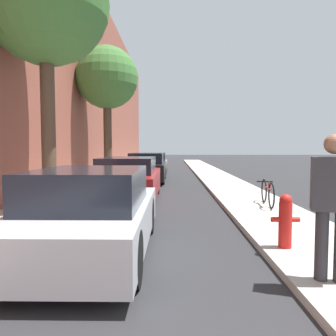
% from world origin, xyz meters
% --- Properties ---
extents(ground_plane, '(120.00, 120.00, 0.00)m').
position_xyz_m(ground_plane, '(0.00, 16.00, 0.00)').
color(ground_plane, '#28282B').
extents(sidewalk_left, '(2.00, 52.00, 0.12)m').
position_xyz_m(sidewalk_left, '(-2.90, 16.00, 0.06)').
color(sidewalk_left, '#ADA89E').
rests_on(sidewalk_left, ground).
extents(sidewalk_right, '(2.00, 52.00, 0.12)m').
position_xyz_m(sidewalk_right, '(2.90, 16.00, 0.06)').
color(sidewalk_right, '#ADA89E').
rests_on(sidewalk_right, ground).
extents(building_facade_left, '(0.70, 52.00, 10.98)m').
position_xyz_m(building_facade_left, '(-4.25, 16.00, 5.49)').
color(building_facade_left, brown).
rests_on(building_facade_left, ground).
extents(parked_car_silver, '(1.81, 4.07, 1.37)m').
position_xyz_m(parked_car_silver, '(-0.80, 5.34, 0.66)').
color(parked_car_silver, black).
rests_on(parked_car_silver, ground).
extents(parked_car_red, '(1.85, 4.68, 1.39)m').
position_xyz_m(parked_car_red, '(-0.94, 10.63, 0.67)').
color(parked_car_red, black).
rests_on(parked_car_red, ground).
extents(parked_car_black, '(1.80, 4.51, 1.44)m').
position_xyz_m(parked_car_black, '(-0.80, 16.40, 0.68)').
color(parked_car_black, black).
rests_on(parked_car_black, ground).
extents(parked_car_grey, '(1.77, 4.51, 1.36)m').
position_xyz_m(parked_car_grey, '(-0.81, 22.23, 0.64)').
color(parked_car_grey, black).
rests_on(parked_car_grey, ground).
extents(street_tree_near, '(3.19, 3.19, 6.85)m').
position_xyz_m(street_tree_near, '(-2.70, 8.53, 5.33)').
color(street_tree_near, '#4C3A2B').
rests_on(street_tree_near, sidewalk_left).
extents(street_tree_far, '(2.90, 2.90, 6.30)m').
position_xyz_m(street_tree_far, '(-2.59, 15.55, 4.91)').
color(street_tree_far, '#4C3A2B').
rests_on(street_tree_far, sidewalk_left).
extents(fire_hydrant, '(0.44, 0.20, 0.85)m').
position_xyz_m(fire_hydrant, '(2.27, 5.35, 0.56)').
color(fire_hydrant, red).
rests_on(fire_hydrant, sidewalk_right).
extents(pedestrian, '(0.53, 0.38, 1.74)m').
position_xyz_m(pedestrian, '(2.36, 4.06, 1.10)').
color(pedestrian, '#2D2D33').
rests_on(pedestrian, sidewalk_right).
extents(bicycle, '(0.44, 1.66, 0.68)m').
position_xyz_m(bicycle, '(3.09, 9.10, 0.47)').
color(bicycle, black).
rests_on(bicycle, sidewalk_right).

